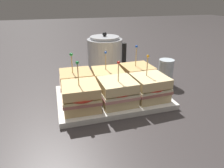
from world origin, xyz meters
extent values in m
plane|color=#383333|center=(0.00, 0.00, 0.00)|extent=(6.00, 6.00, 0.00)
cube|color=white|center=(0.00, 0.00, 0.01)|extent=(0.38, 0.27, 0.01)
cube|color=white|center=(0.00, 0.00, 0.01)|extent=(0.38, 0.27, 0.01)
cube|color=#DBB77A|center=(-0.12, -0.06, 0.03)|extent=(0.11, 0.11, 0.03)
cube|color=#B26B60|center=(-0.12, -0.06, 0.05)|extent=(0.12, 0.12, 0.01)
cube|color=beige|center=(-0.12, -0.06, 0.06)|extent=(0.11, 0.11, 0.01)
cylinder|color=red|center=(-0.12, -0.08, 0.07)|extent=(0.08, 0.08, 0.00)
cube|color=#E8C281|center=(-0.12, -0.06, 0.08)|extent=(0.11, 0.11, 0.03)
cylinder|color=tan|center=(-0.12, -0.07, 0.13)|extent=(0.00, 0.01, 0.08)
sphere|color=green|center=(-0.12, -0.07, 0.17)|extent=(0.01, 0.01, 0.01)
cube|color=beige|center=(0.00, -0.06, 0.03)|extent=(0.11, 0.11, 0.03)
cube|color=tan|center=(0.00, -0.06, 0.05)|extent=(0.12, 0.12, 0.01)
cube|color=beige|center=(0.00, -0.06, 0.06)|extent=(0.12, 0.12, 0.01)
cylinder|color=red|center=(0.00, -0.08, 0.07)|extent=(0.07, 0.07, 0.00)
cube|color=beige|center=(0.00, -0.06, 0.08)|extent=(0.11, 0.11, 0.03)
cylinder|color=tan|center=(0.00, -0.07, 0.12)|extent=(0.00, 0.00, 0.07)
sphere|color=red|center=(0.00, -0.07, 0.16)|extent=(0.01, 0.01, 0.01)
cube|color=beige|center=(0.12, -0.06, 0.03)|extent=(0.11, 0.11, 0.03)
cube|color=#B26B60|center=(0.12, -0.06, 0.05)|extent=(0.12, 0.12, 0.01)
cube|color=beige|center=(0.12, -0.06, 0.06)|extent=(0.12, 0.12, 0.01)
cylinder|color=red|center=(0.12, -0.08, 0.07)|extent=(0.08, 0.08, 0.00)
cube|color=beige|center=(0.12, -0.06, 0.08)|extent=(0.11, 0.11, 0.03)
cylinder|color=tan|center=(0.11, -0.05, 0.13)|extent=(0.00, 0.00, 0.08)
sphere|color=orange|center=(0.11, -0.05, 0.16)|extent=(0.01, 0.01, 0.01)
cube|color=tan|center=(-0.12, 0.06, 0.03)|extent=(0.11, 0.11, 0.03)
cube|color=#B26B60|center=(-0.12, 0.06, 0.05)|extent=(0.12, 0.12, 0.01)
cube|color=beige|center=(-0.12, 0.06, 0.06)|extent=(0.11, 0.11, 0.01)
cylinder|color=red|center=(-0.12, 0.04, 0.07)|extent=(0.07, 0.07, 0.00)
cube|color=tan|center=(-0.12, 0.06, 0.08)|extent=(0.11, 0.11, 0.03)
cylinder|color=tan|center=(-0.13, 0.05, 0.13)|extent=(0.00, 0.01, 0.08)
sphere|color=green|center=(-0.13, 0.05, 0.16)|extent=(0.01, 0.01, 0.01)
cube|color=tan|center=(0.00, 0.06, 0.03)|extent=(0.11, 0.11, 0.03)
cube|color=tan|center=(0.00, 0.06, 0.05)|extent=(0.12, 0.12, 0.01)
cube|color=beige|center=(0.00, 0.06, 0.06)|extent=(0.12, 0.12, 0.01)
cube|color=#E0B771|center=(0.00, 0.06, 0.08)|extent=(0.11, 0.11, 0.03)
cylinder|color=tan|center=(-0.01, 0.06, 0.12)|extent=(0.00, 0.00, 0.08)
sphere|color=blue|center=(-0.01, 0.06, 0.16)|extent=(0.01, 0.01, 0.01)
cube|color=tan|center=(0.12, 0.06, 0.03)|extent=(0.11, 0.11, 0.03)
cube|color=tan|center=(0.12, 0.06, 0.05)|extent=(0.12, 0.12, 0.01)
cube|color=beige|center=(0.12, 0.06, 0.06)|extent=(0.12, 0.12, 0.01)
cylinder|color=red|center=(0.12, 0.04, 0.07)|extent=(0.09, 0.09, 0.00)
cube|color=tan|center=(0.12, 0.06, 0.08)|extent=(0.11, 0.11, 0.03)
cylinder|color=tan|center=(0.11, 0.05, 0.13)|extent=(0.00, 0.01, 0.09)
sphere|color=blue|center=(0.11, 0.05, 0.17)|extent=(0.01, 0.01, 0.01)
cylinder|color=#B7BABF|center=(0.05, 0.28, 0.08)|extent=(0.16, 0.16, 0.16)
cylinder|color=#B7BABF|center=(0.05, 0.28, 0.17)|extent=(0.13, 0.13, 0.01)
sphere|color=black|center=(0.05, 0.28, 0.18)|extent=(0.02, 0.02, 0.02)
cube|color=black|center=(0.14, 0.28, 0.09)|extent=(0.02, 0.02, 0.10)
cylinder|color=silver|center=(0.25, 0.07, 0.05)|extent=(0.06, 0.06, 0.11)
camera|label=1|loc=(-0.18, -0.61, 0.34)|focal=32.00mm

